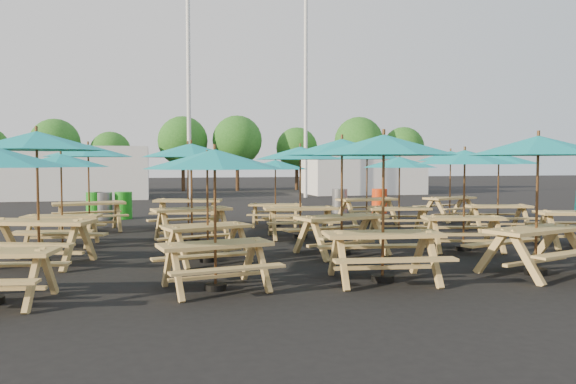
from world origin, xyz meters
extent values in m
plane|color=black|center=(0.00, 0.00, 0.00)|extent=(120.00, 120.00, 0.00)
cube|color=tan|center=(-5.83, -5.09, 0.43)|extent=(1.74, 0.51, 0.04)
cube|color=tan|center=(-5.86, -2.73, 0.82)|extent=(2.14, 1.35, 0.07)
cube|color=tan|center=(-6.09, -3.42, 0.50)|extent=(1.99, 0.88, 0.04)
cube|color=tan|center=(-5.64, -2.03, 0.50)|extent=(1.99, 0.88, 0.04)
cylinder|color=black|center=(-5.86, -2.73, 0.06)|extent=(0.40, 0.40, 0.11)
cylinder|color=brown|center=(-5.86, -2.73, 1.28)|extent=(0.05, 0.05, 2.55)
cone|color=teal|center=(-5.86, -2.73, 2.35)|extent=(3.18, 3.18, 0.36)
cube|color=tan|center=(-5.81, -0.27, 0.69)|extent=(1.76, 0.88, 0.06)
cube|color=tan|center=(-5.89, -0.88, 0.42)|extent=(1.71, 0.46, 0.04)
cube|color=tan|center=(-5.73, 0.34, 0.42)|extent=(1.71, 0.46, 0.04)
cylinder|color=black|center=(-5.81, -0.27, 0.05)|extent=(0.34, 0.34, 0.09)
cylinder|color=brown|center=(-5.81, -0.27, 1.08)|extent=(0.04, 0.04, 2.16)
cone|color=teal|center=(-5.81, -0.27, 1.99)|extent=(2.40, 2.40, 0.30)
cube|color=tan|center=(-5.51, 2.55, 0.79)|extent=(2.04, 1.10, 0.06)
cube|color=tan|center=(-5.37, 1.85, 0.48)|extent=(1.95, 0.63, 0.04)
cube|color=tan|center=(-5.64, 3.25, 0.48)|extent=(1.95, 0.63, 0.04)
cylinder|color=black|center=(-5.51, 2.55, 0.05)|extent=(0.39, 0.39, 0.11)
cylinder|color=brown|center=(-5.51, 2.55, 1.23)|extent=(0.05, 0.05, 2.47)
cone|color=teal|center=(-5.51, 2.55, 2.27)|extent=(2.86, 2.86, 0.34)
cube|color=tan|center=(-2.84, -5.57, 0.70)|extent=(1.79, 0.97, 0.06)
cube|color=tan|center=(-2.72, -6.18, 0.42)|extent=(1.71, 0.55, 0.04)
cube|color=tan|center=(-2.96, -4.96, 0.42)|extent=(1.71, 0.55, 0.04)
cylinder|color=black|center=(-2.84, -5.57, 0.05)|extent=(0.34, 0.34, 0.09)
cylinder|color=brown|center=(-2.84, -5.57, 1.08)|extent=(0.04, 0.04, 2.16)
cone|color=teal|center=(-2.84, -5.57, 1.99)|extent=(2.51, 2.51, 0.30)
cube|color=tan|center=(-2.72, -3.09, 0.69)|extent=(1.79, 1.14, 0.06)
cube|color=tan|center=(-2.53, -3.67, 0.42)|extent=(1.66, 0.74, 0.04)
cube|color=tan|center=(-2.91, -2.51, 0.42)|extent=(1.66, 0.74, 0.04)
cylinder|color=black|center=(-2.72, -3.09, 0.05)|extent=(0.33, 0.33, 0.09)
cylinder|color=brown|center=(-2.72, -3.09, 1.07)|extent=(0.04, 0.04, 2.13)
cone|color=teal|center=(-2.72, -3.09, 1.96)|extent=(2.66, 2.66, 0.30)
cube|color=tan|center=(-2.83, -0.03, 0.78)|extent=(2.02, 1.13, 0.06)
cube|color=tan|center=(-2.68, -0.72, 0.48)|extent=(1.92, 0.66, 0.04)
cube|color=tan|center=(-2.98, 0.65, 0.48)|extent=(1.92, 0.66, 0.04)
cylinder|color=black|center=(-2.83, -0.03, 0.05)|extent=(0.38, 0.38, 0.11)
cylinder|color=brown|center=(-2.83, -0.03, 1.22)|extent=(0.05, 0.05, 2.43)
cone|color=teal|center=(-2.83, -0.03, 2.24)|extent=(2.86, 2.86, 0.34)
cube|color=tan|center=(-2.73, 2.92, 0.81)|extent=(2.09, 1.18, 0.07)
cube|color=tan|center=(-2.89, 2.21, 0.49)|extent=(1.98, 0.70, 0.04)
cube|color=tan|center=(-2.57, 3.62, 0.49)|extent=(1.98, 0.70, 0.04)
cylinder|color=black|center=(-2.73, 2.92, 0.05)|extent=(0.39, 0.39, 0.11)
cylinder|color=brown|center=(-2.73, 2.92, 1.26)|extent=(0.05, 0.05, 2.51)
cone|color=teal|center=(-2.73, 2.92, 2.32)|extent=(2.98, 2.98, 0.35)
cube|color=tan|center=(-0.12, -5.61, 0.78)|extent=(1.96, 0.96, 0.06)
cube|color=tan|center=(-0.21, -6.30, 0.47)|extent=(1.91, 0.49, 0.04)
cube|color=tan|center=(-0.04, -4.92, 0.47)|extent=(1.91, 0.49, 0.04)
cylinder|color=black|center=(-0.12, -5.61, 0.05)|extent=(0.38, 0.38, 0.10)
cylinder|color=brown|center=(-0.12, -5.61, 1.21)|extent=(0.05, 0.05, 2.41)
cone|color=teal|center=(-0.12, -5.61, 2.23)|extent=(2.66, 2.66, 0.34)
cube|color=tan|center=(0.10, -2.89, 0.79)|extent=(2.05, 1.20, 0.06)
cube|color=tan|center=(0.28, -3.58, 0.48)|extent=(1.93, 0.74, 0.04)
cube|color=tan|center=(-0.07, -2.21, 0.48)|extent=(1.93, 0.74, 0.04)
cylinder|color=black|center=(0.10, -2.89, 0.05)|extent=(0.38, 0.38, 0.11)
cylinder|color=brown|center=(0.10, -2.89, 1.23)|extent=(0.05, 0.05, 2.46)
cone|color=teal|center=(0.10, -2.89, 2.27)|extent=(2.96, 2.96, 0.34)
cube|color=tan|center=(-0.07, -0.14, 0.76)|extent=(1.91, 0.89, 0.06)
cube|color=tan|center=(-0.13, -0.81, 0.46)|extent=(1.87, 0.43, 0.04)
cube|color=tan|center=(-0.01, 0.54, 0.46)|extent=(1.87, 0.43, 0.04)
cylinder|color=black|center=(-0.07, -0.14, 0.05)|extent=(0.37, 0.37, 0.10)
cylinder|color=brown|center=(-0.07, -0.14, 1.18)|extent=(0.05, 0.05, 2.37)
cone|color=teal|center=(-0.07, -0.14, 2.18)|extent=(2.55, 2.55, 0.33)
cube|color=tan|center=(-0.14, 2.56, 0.66)|extent=(1.71, 1.05, 0.05)
cube|color=tan|center=(-0.31, 2.00, 0.40)|extent=(1.59, 0.67, 0.04)
cube|color=tan|center=(0.03, 3.12, 0.40)|extent=(1.59, 0.67, 0.04)
cylinder|color=black|center=(-0.14, 2.56, 0.04)|extent=(0.32, 0.32, 0.09)
cylinder|color=brown|center=(-0.14, 2.56, 1.02)|extent=(0.04, 0.04, 2.04)
cone|color=teal|center=(-0.14, 2.56, 1.88)|extent=(2.51, 2.51, 0.28)
cube|color=tan|center=(2.68, -5.70, 0.78)|extent=(2.03, 1.28, 0.06)
cube|color=tan|center=(2.90, -6.36, 0.47)|extent=(1.89, 0.83, 0.04)
cube|color=tan|center=(2.47, -5.03, 0.47)|extent=(1.89, 0.83, 0.04)
cylinder|color=black|center=(2.68, -5.70, 0.05)|extent=(0.38, 0.38, 0.11)
cylinder|color=brown|center=(2.68, -5.70, 1.21)|extent=(0.05, 0.05, 2.42)
cone|color=teal|center=(2.68, -5.70, 2.23)|extent=(3.02, 3.02, 0.34)
cube|color=tan|center=(2.90, -3.01, 0.72)|extent=(1.86, 1.05, 0.06)
cube|color=tan|center=(2.76, -3.63, 0.44)|extent=(1.76, 0.63, 0.04)
cube|color=tan|center=(3.04, -2.38, 0.44)|extent=(1.76, 0.63, 0.04)
cylinder|color=black|center=(2.90, -3.01, 0.05)|extent=(0.35, 0.35, 0.10)
cylinder|color=brown|center=(2.90, -3.01, 1.12)|extent=(0.04, 0.04, 2.24)
cone|color=teal|center=(2.90, -3.01, 2.06)|extent=(2.65, 2.65, 0.31)
cube|color=tan|center=(2.79, 0.09, 0.68)|extent=(1.74, 0.88, 0.06)
cube|color=tan|center=(2.70, -0.51, 0.42)|extent=(1.68, 0.47, 0.04)
cube|color=tan|center=(2.88, 0.70, 0.42)|extent=(1.68, 0.47, 0.04)
cylinder|color=black|center=(2.79, 0.09, 0.05)|extent=(0.33, 0.33, 0.09)
cylinder|color=brown|center=(2.79, 0.09, 1.06)|extent=(0.04, 0.04, 2.12)
cone|color=teal|center=(2.79, 0.09, 1.96)|extent=(2.38, 2.38, 0.30)
cube|color=tan|center=(2.85, 2.64, 0.77)|extent=(1.97, 1.01, 0.06)
cube|color=tan|center=(2.96, 1.96, 0.47)|extent=(1.90, 0.55, 0.04)
cube|color=tan|center=(2.75, 3.32, 0.47)|extent=(1.90, 0.55, 0.04)
cylinder|color=black|center=(2.85, 2.64, 0.05)|extent=(0.38, 0.38, 0.10)
cylinder|color=brown|center=(2.85, 2.64, 1.20)|extent=(0.05, 0.05, 2.41)
cone|color=teal|center=(2.85, 2.64, 2.22)|extent=(2.72, 2.72, 0.33)
cube|color=tan|center=(6.00, -2.43, 0.47)|extent=(1.89, 0.75, 0.04)
cube|color=tan|center=(5.65, -0.20, 0.72)|extent=(1.85, 1.03, 0.06)
cube|color=tan|center=(5.51, -0.83, 0.44)|extent=(1.76, 0.60, 0.04)
cube|color=tan|center=(5.78, 0.42, 0.44)|extent=(1.76, 0.60, 0.04)
cylinder|color=black|center=(5.65, -0.20, 0.05)|extent=(0.35, 0.35, 0.10)
cylinder|color=brown|center=(5.65, -0.20, 1.12)|extent=(0.04, 0.04, 2.23)
cone|color=teal|center=(5.65, -0.20, 2.06)|extent=(2.62, 2.62, 0.31)
cube|color=tan|center=(5.90, 2.85, 0.76)|extent=(1.97, 1.26, 0.06)
cube|color=tan|center=(6.11, 2.21, 0.46)|extent=(1.83, 0.82, 0.04)
cube|color=tan|center=(5.69, 3.49, 0.46)|extent=(1.83, 0.82, 0.04)
cylinder|color=black|center=(5.90, 2.85, 0.05)|extent=(0.37, 0.37, 0.10)
cylinder|color=brown|center=(5.90, 2.85, 1.17)|extent=(0.04, 0.04, 2.35)
cone|color=teal|center=(5.90, 2.85, 2.16)|extent=(2.94, 2.94, 0.33)
cylinder|color=#1B8D19|center=(-5.68, 5.97, 0.47)|extent=(0.58, 0.58, 0.94)
cylinder|color=gray|center=(-5.41, 5.93, 0.47)|extent=(0.58, 0.58, 0.94)
cylinder|color=#1B8D19|center=(-4.75, 5.99, 0.47)|extent=(0.58, 0.58, 0.94)
cylinder|color=gray|center=(3.23, 6.41, 0.47)|extent=(0.58, 0.58, 0.94)
cylinder|color=red|center=(4.70, 5.99, 0.47)|extent=(0.58, 0.58, 0.94)
cylinder|color=silver|center=(-2.00, 14.00, 6.00)|extent=(0.20, 0.20, 12.00)
cylinder|color=silver|center=(4.50, 16.00, 6.00)|extent=(0.20, 0.20, 12.00)
cube|color=silver|center=(-8.00, 18.00, 1.40)|extent=(8.00, 4.00, 2.80)
cube|color=silver|center=(9.00, 19.00, 1.30)|extent=(7.00, 4.00, 2.60)
cylinder|color=#382314|center=(-9.74, 23.90, 1.07)|extent=(0.24, 0.24, 2.14)
sphere|color=#1E5919|center=(-9.74, 23.90, 3.16)|extent=(3.11, 3.11, 3.11)
cylinder|color=#382314|center=(-6.39, 23.65, 0.89)|extent=(0.24, 0.24, 1.78)
sphere|color=#1E5919|center=(-6.39, 23.65, 2.63)|extent=(2.59, 2.59, 2.59)
cylinder|color=#382314|center=(-1.75, 24.72, 1.16)|extent=(0.24, 0.24, 2.31)
sphere|color=#1E5919|center=(-1.75, 24.72, 3.41)|extent=(3.36, 3.36, 3.36)
cylinder|color=#382314|center=(1.90, 24.26, 1.17)|extent=(0.24, 0.24, 2.35)
sphere|color=#1E5919|center=(1.90, 24.26, 3.47)|extent=(3.41, 3.41, 3.41)
cylinder|color=#382314|center=(6.22, 24.67, 1.01)|extent=(0.24, 0.24, 2.02)
sphere|color=#1E5919|center=(6.22, 24.67, 2.98)|extent=(2.94, 2.94, 2.94)
cylinder|color=#382314|center=(10.23, 22.90, 1.16)|extent=(0.24, 0.24, 2.32)
sphere|color=#1E5919|center=(10.23, 22.90, 3.43)|extent=(3.38, 3.38, 3.38)
cylinder|color=#382314|center=(13.63, 22.92, 1.02)|extent=(0.24, 0.24, 2.03)
sphere|color=#1E5919|center=(13.63, 22.92, 3.00)|extent=(2.95, 2.95, 2.95)
camera|label=1|loc=(-3.75, -14.06, 1.94)|focal=35.00mm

